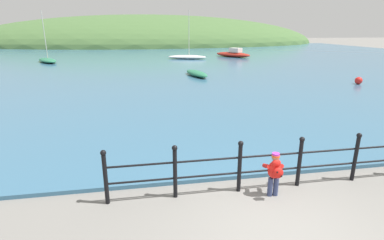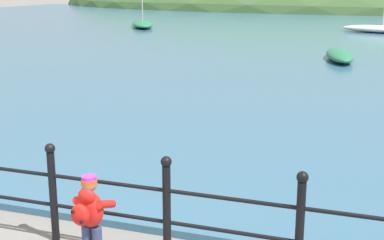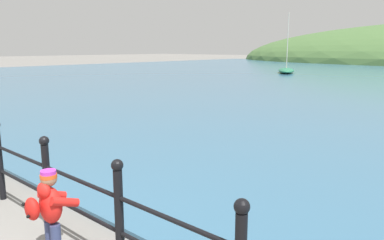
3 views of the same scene
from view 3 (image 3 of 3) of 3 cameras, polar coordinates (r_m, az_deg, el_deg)
name	(u,v)px [view 3 (image 3 of 3)]	position (r m, az deg, el deg)	size (l,w,h in m)	color
iron_railing	(79,195)	(4.42, -16.83, -10.95)	(7.30, 0.12, 1.21)	black
child_in_coat	(49,207)	(4.32, -20.96, -12.26)	(0.39, 0.54, 1.00)	navy
boat_nearest_quay	(286,70)	(33.78, 14.16, 7.37)	(3.19, 4.35, 5.09)	#287551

